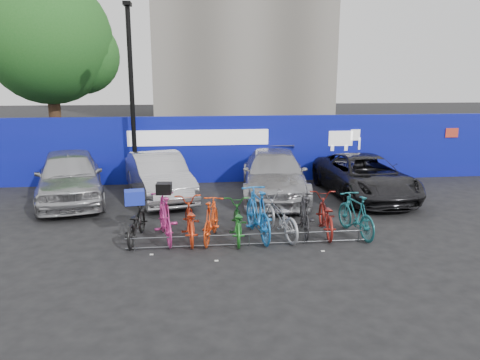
{
  "coord_description": "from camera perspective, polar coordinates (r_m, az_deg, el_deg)",
  "views": [
    {
      "loc": [
        -1.28,
        -10.68,
        3.89
      ],
      "look_at": [
        0.06,
        2.0,
        0.97
      ],
      "focal_mm": 35.0,
      "sensor_mm": 36.0,
      "label": 1
    }
  ],
  "objects": [
    {
      "name": "bike_6",
      "position": [
        11.4,
        4.81,
        -4.44
      ],
      "size": [
        1.13,
        2.01,
        1.0
      ],
      "primitive_type": "imported",
      "rotation": [
        0.0,
        0.0,
        3.4
      ],
      "color": "#9B9DA3",
      "rests_on": "ground"
    },
    {
      "name": "bike_9",
      "position": [
        11.76,
        13.94,
        -4.11
      ],
      "size": [
        0.78,
        1.81,
        1.05
      ],
      "primitive_type": "imported",
      "rotation": [
        0.0,
        0.0,
        3.31
      ],
      "color": "#1A6068",
      "rests_on": "ground"
    },
    {
      "name": "bike_8",
      "position": [
        11.72,
        10.34,
        -4.19
      ],
      "size": [
        0.86,
        1.91,
        0.97
      ],
      "primitive_type": "imported",
      "rotation": [
        0.0,
        0.0,
        3.03
      ],
      "color": "maroon",
      "rests_on": "ground"
    },
    {
      "name": "bike_2",
      "position": [
        11.21,
        -6.2,
        -4.85
      ],
      "size": [
        0.75,
        1.89,
        0.97
      ],
      "primitive_type": "imported",
      "rotation": [
        0.0,
        0.0,
        3.2
      ],
      "color": "red",
      "rests_on": "ground"
    },
    {
      "name": "bike_4",
      "position": [
        11.13,
        -0.35,
        -5.03
      ],
      "size": [
        0.72,
        1.79,
        0.92
      ],
      "primitive_type": "imported",
      "rotation": [
        0.0,
        0.0,
        3.08
      ],
      "color": "#1D7422",
      "rests_on": "ground"
    },
    {
      "name": "cargo_crate",
      "position": [
        11.16,
        -12.73,
        -2.05
      ],
      "size": [
        0.5,
        0.4,
        0.32
      ],
      "primitive_type": "cube",
      "rotation": [
        0.0,
        0.0,
        0.13
      ],
      "color": "#1B2EBC",
      "rests_on": "bike_0"
    },
    {
      "name": "car_0",
      "position": [
        15.29,
        -20.05,
        0.46
      ],
      "size": [
        2.89,
        5.01,
        1.6
      ],
      "primitive_type": "imported",
      "rotation": [
        0.0,
        0.0,
        0.22
      ],
      "color": "#A7A8AB",
      "rests_on": "ground"
    },
    {
      "name": "bike_5",
      "position": [
        11.24,
        2.19,
        -4.04
      ],
      "size": [
        0.85,
        2.11,
        1.23
      ],
      "primitive_type": "imported",
      "rotation": [
        0.0,
        0.0,
        3.27
      ],
      "color": "blue",
      "rests_on": "ground"
    },
    {
      "name": "bike_1",
      "position": [
        11.22,
        -9.12,
        -4.48
      ],
      "size": [
        0.88,
        1.96,
        1.14
      ],
      "primitive_type": "imported",
      "rotation": [
        0.0,
        0.0,
        3.33
      ],
      "color": "#C82F80",
      "rests_on": "ground"
    },
    {
      "name": "bike_3",
      "position": [
        11.1,
        -3.55,
        -4.86
      ],
      "size": [
        0.85,
        1.76,
        1.02
      ],
      "primitive_type": "imported",
      "rotation": [
        0.0,
        0.0,
        2.91
      ],
      "color": "#E34214",
      "rests_on": "ground"
    },
    {
      "name": "ground",
      "position": [
        11.44,
        0.75,
        -6.97
      ],
      "size": [
        100.0,
        100.0,
        0.0
      ],
      "primitive_type": "plane",
      "color": "black",
      "rests_on": "ground"
    },
    {
      "name": "tree",
      "position": [
        21.49,
        -21.65,
        15.18
      ],
      "size": [
        5.4,
        5.2,
        7.8
      ],
      "color": "#382314",
      "rests_on": "ground"
    },
    {
      "name": "hoarding",
      "position": [
        16.95,
        -1.62,
        3.78
      ],
      "size": [
        22.0,
        0.18,
        2.4
      ],
      "color": "#0A1592",
      "rests_on": "ground"
    },
    {
      "name": "car_3",
      "position": [
        15.47,
        14.94,
        0.42
      ],
      "size": [
        2.41,
        4.87,
        1.33
      ],
      "primitive_type": "imported",
      "rotation": [
        0.0,
        0.0,
        0.04
      ],
      "color": "black",
      "rests_on": "ground"
    },
    {
      "name": "lamppost",
      "position": [
        16.21,
        -13.06,
        10.39
      ],
      "size": [
        0.25,
        0.5,
        6.11
      ],
      "color": "black",
      "rests_on": "ground"
    },
    {
      "name": "bike_rack",
      "position": [
        10.83,
        1.13,
        -7.24
      ],
      "size": [
        5.6,
        0.03,
        0.3
      ],
      "color": "#595B60",
      "rests_on": "ground"
    },
    {
      "name": "car_1",
      "position": [
        14.96,
        -9.88,
        0.44
      ],
      "size": [
        2.6,
        4.56,
        1.42
      ],
      "primitive_type": "imported",
      "rotation": [
        0.0,
        0.0,
        0.27
      ],
      "color": "#A4A3A8",
      "rests_on": "ground"
    },
    {
      "name": "car_2",
      "position": [
        15.05,
        4.19,
        0.69
      ],
      "size": [
        2.57,
        5.13,
        1.43
      ],
      "primitive_type": "imported",
      "rotation": [
        0.0,
        0.0,
        -0.12
      ],
      "color": "#A0A1A5",
      "rests_on": "ground"
    },
    {
      "name": "bike_0",
      "position": [
        11.33,
        -12.58,
        -5.07
      ],
      "size": [
        0.78,
        1.78,
        0.91
      ],
      "primitive_type": "imported",
      "rotation": [
        0.0,
        0.0,
        3.04
      ],
      "color": "black",
      "rests_on": "ground"
    },
    {
      "name": "cargo_topcase",
      "position": [
        11.03,
        -9.25,
        -1.02
      ],
      "size": [
        0.37,
        0.34,
        0.26
      ],
      "primitive_type": "cube",
      "rotation": [
        0.0,
        0.0,
        -0.08
      ],
      "color": "black",
      "rests_on": "bike_1"
    },
    {
      "name": "bike_7",
      "position": [
        11.61,
        7.86,
        -4.19
      ],
      "size": [
        0.67,
        1.71,
        1.0
      ],
      "primitive_type": "imported",
      "rotation": [
        0.0,
        0.0,
        3.02
      ],
      "color": "#252527",
      "rests_on": "ground"
    }
  ]
}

